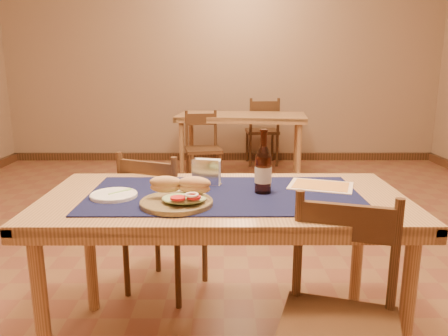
{
  "coord_description": "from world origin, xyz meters",
  "views": [
    {
      "loc": [
        -0.01,
        -2.66,
        1.31
      ],
      "look_at": [
        0.0,
        -0.7,
        0.85
      ],
      "focal_mm": 35.0,
      "sensor_mm": 36.0,
      "label": 1
    }
  ],
  "objects_px": {
    "sandwich_plate": "(179,197)",
    "beer_bottle": "(263,170)",
    "chair_main_near": "(340,321)",
    "main_table": "(224,213)",
    "back_table": "(242,121)",
    "napkin_holder": "(206,173)",
    "chair_main_far": "(162,220)"
  },
  "relations": [
    {
      "from": "main_table",
      "to": "beer_bottle",
      "type": "relative_size",
      "value": 5.6
    },
    {
      "from": "main_table",
      "to": "back_table",
      "type": "distance_m",
      "value": 3.39
    },
    {
      "from": "chair_main_near",
      "to": "sandwich_plate",
      "type": "bearing_deg",
      "value": 148.71
    },
    {
      "from": "chair_main_far",
      "to": "sandwich_plate",
      "type": "height_order",
      "value": "sandwich_plate"
    },
    {
      "from": "chair_main_far",
      "to": "napkin_holder",
      "type": "xyz_separation_m",
      "value": [
        0.27,
        -0.36,
        0.37
      ]
    },
    {
      "from": "chair_main_far",
      "to": "beer_bottle",
      "type": "relative_size",
      "value": 3.0
    },
    {
      "from": "chair_main_far",
      "to": "beer_bottle",
      "type": "bearing_deg",
      "value": -42.96
    },
    {
      "from": "back_table",
      "to": "chair_main_far",
      "type": "bearing_deg",
      "value": -101.36
    },
    {
      "from": "napkin_holder",
      "to": "chair_main_far",
      "type": "bearing_deg",
      "value": 127.27
    },
    {
      "from": "back_table",
      "to": "chair_main_far",
      "type": "xyz_separation_m",
      "value": [
        -0.58,
        -2.87,
        -0.22
      ]
    },
    {
      "from": "chair_main_far",
      "to": "napkin_holder",
      "type": "distance_m",
      "value": 0.58
    },
    {
      "from": "main_table",
      "to": "napkin_holder",
      "type": "relative_size",
      "value": 10.74
    },
    {
      "from": "back_table",
      "to": "napkin_holder",
      "type": "height_order",
      "value": "napkin_holder"
    },
    {
      "from": "main_table",
      "to": "chair_main_near",
      "type": "relative_size",
      "value": 1.85
    },
    {
      "from": "main_table",
      "to": "sandwich_plate",
      "type": "relative_size",
      "value": 5.35
    },
    {
      "from": "main_table",
      "to": "napkin_holder",
      "type": "bearing_deg",
      "value": 118.38
    },
    {
      "from": "chair_main_near",
      "to": "napkin_holder",
      "type": "distance_m",
      "value": 0.9
    },
    {
      "from": "back_table",
      "to": "chair_main_far",
      "type": "relative_size",
      "value": 1.86
    },
    {
      "from": "sandwich_plate",
      "to": "beer_bottle",
      "type": "height_order",
      "value": "beer_bottle"
    },
    {
      "from": "sandwich_plate",
      "to": "napkin_holder",
      "type": "distance_m",
      "value": 0.33
    },
    {
      "from": "main_table",
      "to": "back_table",
      "type": "relative_size",
      "value": 1.0
    },
    {
      "from": "back_table",
      "to": "sandwich_plate",
      "type": "relative_size",
      "value": 5.32
    },
    {
      "from": "beer_bottle",
      "to": "sandwich_plate",
      "type": "bearing_deg",
      "value": -153.54
    },
    {
      "from": "main_table",
      "to": "napkin_holder",
      "type": "height_order",
      "value": "napkin_holder"
    },
    {
      "from": "back_table",
      "to": "main_table",
      "type": "bearing_deg",
      "value": -93.74
    },
    {
      "from": "sandwich_plate",
      "to": "beer_bottle",
      "type": "bearing_deg",
      "value": 26.46
    },
    {
      "from": "beer_bottle",
      "to": "napkin_holder",
      "type": "height_order",
      "value": "beer_bottle"
    },
    {
      "from": "beer_bottle",
      "to": "napkin_holder",
      "type": "distance_m",
      "value": 0.29
    },
    {
      "from": "main_table",
      "to": "chair_main_near",
      "type": "height_order",
      "value": "chair_main_near"
    },
    {
      "from": "sandwich_plate",
      "to": "beer_bottle",
      "type": "distance_m",
      "value": 0.41
    },
    {
      "from": "back_table",
      "to": "napkin_holder",
      "type": "xyz_separation_m",
      "value": [
        -0.3,
        -3.23,
        0.15
      ]
    },
    {
      "from": "chair_main_near",
      "to": "beer_bottle",
      "type": "distance_m",
      "value": 0.71
    }
  ]
}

